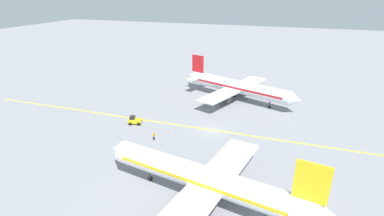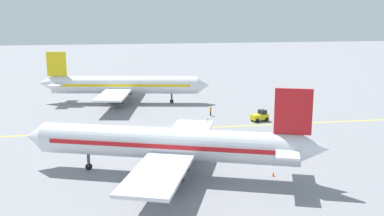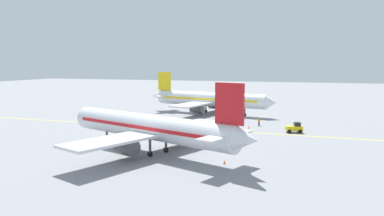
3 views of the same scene
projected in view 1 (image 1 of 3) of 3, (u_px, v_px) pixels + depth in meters
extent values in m
plane|color=gray|center=(212.00, 130.00, 65.27)|extent=(400.00, 400.00, 0.00)
cube|color=yellow|center=(212.00, 130.00, 65.27)|extent=(0.77, 120.00, 0.01)
cylinder|color=silver|center=(238.00, 87.00, 81.49)|extent=(13.77, 29.39, 3.60)
cone|color=silver|center=(296.00, 100.00, 71.94)|extent=(4.04, 3.44, 3.42)
cone|color=silver|center=(191.00, 75.00, 91.10)|extent=(3.91, 3.87, 3.06)
cube|color=red|center=(238.00, 86.00, 81.43)|extent=(12.77, 26.59, 0.50)
cube|color=silver|center=(235.00, 89.00, 82.34)|extent=(28.07, 14.58, 0.36)
cylinder|color=#4C4C51|center=(244.00, 89.00, 86.40)|extent=(3.17, 3.76, 2.20)
cylinder|color=#4C4C51|center=(224.00, 98.00, 79.22)|extent=(3.17, 3.76, 2.20)
cube|color=red|center=(198.00, 64.00, 88.14)|extent=(1.72, 3.88, 5.00)
cube|color=silver|center=(199.00, 77.00, 89.29)|extent=(9.27, 5.37, 0.24)
cylinder|color=#4C4C51|center=(270.00, 103.00, 76.72)|extent=(0.36, 0.36, 2.00)
cylinder|color=black|center=(269.00, 107.00, 77.09)|extent=(0.54, 0.85, 0.80)
cylinder|color=#4C4C51|center=(234.00, 92.00, 84.70)|extent=(0.36, 0.36, 2.00)
cylinder|color=black|center=(234.00, 96.00, 85.08)|extent=(0.54, 0.85, 0.80)
cylinder|color=#4C4C51|center=(228.00, 95.00, 82.41)|extent=(0.36, 0.36, 2.00)
cylinder|color=black|center=(228.00, 99.00, 82.78)|extent=(0.54, 0.85, 0.80)
cylinder|color=white|center=(203.00, 178.00, 42.30)|extent=(9.17, 30.14, 3.60)
cone|color=white|center=(117.00, 150.00, 49.80)|extent=(3.81, 3.00, 3.42)
cube|color=yellow|center=(203.00, 177.00, 42.24)|extent=(8.65, 27.20, 0.50)
cube|color=white|center=(210.00, 184.00, 42.10)|extent=(28.48, 10.37, 0.36)
cylinder|color=#4C4C51|center=(192.00, 213.00, 38.54)|extent=(2.76, 3.56, 2.20)
cylinder|color=#4C4C51|center=(224.00, 174.00, 46.59)|extent=(2.76, 3.56, 2.20)
cube|color=yellow|center=(312.00, 182.00, 34.21)|extent=(1.11, 4.00, 5.00)
cube|color=white|center=(303.00, 208.00, 35.89)|extent=(9.29, 4.05, 0.24)
cylinder|color=#4C4C51|center=(150.00, 173.00, 47.64)|extent=(0.36, 0.36, 2.00)
cylinder|color=black|center=(150.00, 178.00, 48.01)|extent=(0.43, 0.84, 0.80)
cylinder|color=#4C4C51|center=(211.00, 203.00, 40.97)|extent=(0.36, 0.36, 2.00)
cylinder|color=black|center=(210.00, 209.00, 41.34)|extent=(0.43, 0.84, 0.80)
cylinder|color=#4C4C51|center=(220.00, 190.00, 43.55)|extent=(0.36, 0.36, 2.00)
cylinder|color=black|center=(220.00, 196.00, 43.92)|extent=(0.43, 0.84, 0.80)
cube|color=gold|center=(135.00, 121.00, 67.91)|extent=(2.29, 3.30, 0.90)
cube|color=black|center=(132.00, 118.00, 67.64)|extent=(1.54, 1.42, 0.70)
sphere|color=orange|center=(132.00, 116.00, 67.48)|extent=(0.16, 0.16, 0.16)
cylinder|color=black|center=(130.00, 124.00, 67.42)|extent=(0.44, 0.74, 0.70)
cylinder|color=black|center=(132.00, 121.00, 68.81)|extent=(0.44, 0.74, 0.70)
cylinder|color=black|center=(139.00, 124.00, 67.34)|extent=(0.44, 0.74, 0.70)
cylinder|color=black|center=(140.00, 121.00, 68.73)|extent=(0.44, 0.74, 0.70)
cylinder|color=#23232D|center=(154.00, 138.00, 60.80)|extent=(0.16, 0.16, 0.85)
cylinder|color=#23232D|center=(154.00, 138.00, 60.91)|extent=(0.16, 0.16, 0.85)
cube|color=orange|center=(154.00, 135.00, 60.58)|extent=(0.42, 0.38, 0.60)
cylinder|color=orange|center=(153.00, 135.00, 60.45)|extent=(0.10, 0.10, 0.55)
cylinder|color=orange|center=(155.00, 135.00, 60.72)|extent=(0.10, 0.10, 0.55)
sphere|color=#9E7051|center=(154.00, 133.00, 60.43)|extent=(0.22, 0.22, 0.22)
cone|color=orange|center=(199.00, 92.00, 88.72)|extent=(0.32, 0.32, 0.55)
cone|color=orange|center=(168.00, 131.00, 64.06)|extent=(0.32, 0.32, 0.55)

